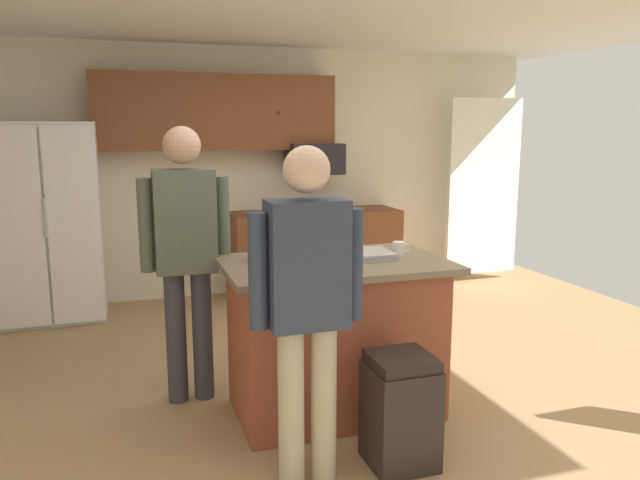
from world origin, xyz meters
TOP-DOWN VIEW (x-y plane):
  - floor at (0.00, 0.00)m, footprint 7.04×7.04m
  - back_wall at (0.00, 2.80)m, footprint 6.40×0.10m
  - french_door_window_panel at (2.60, 2.40)m, footprint 0.90×0.06m
  - cabinet_run_upper at (-0.40, 2.60)m, footprint 2.40×0.38m
  - cabinet_run_lower at (0.60, 2.48)m, footprint 1.80×0.63m
  - refrigerator at (-2.00, 2.38)m, footprint 0.90×0.76m
  - microwave_over_range at (0.60, 2.50)m, footprint 0.56×0.40m
  - kitchen_island at (-0.14, -0.26)m, footprint 1.37×0.87m
  - person_guest_by_door at (-0.99, 0.19)m, footprint 0.57×0.24m
  - person_elder_center at (-0.54, -0.98)m, footprint 0.57×0.22m
  - mug_blue_stoneware at (0.30, -0.24)m, footprint 0.12×0.08m
  - tumbler_amber at (-0.61, -0.07)m, footprint 0.06×0.06m
  - mug_ceramic_white at (-0.48, -0.47)m, footprint 0.12×0.08m
  - glass_dark_ale at (-0.30, -0.45)m, footprint 0.07×0.07m
  - glass_short_whisky at (-0.51, -0.19)m, footprint 0.07×0.07m
  - serving_tray at (0.01, -0.23)m, footprint 0.44×0.30m
  - trash_bin at (-0.02, -0.97)m, footprint 0.34×0.34m

SIDE VIEW (x-z plane):
  - floor at x=0.00m, z-range 0.00..0.00m
  - trash_bin at x=-0.02m, z-range 0.00..0.61m
  - cabinet_run_lower at x=0.60m, z-range 0.00..0.90m
  - kitchen_island at x=-0.14m, z-range 0.01..0.98m
  - refrigerator at x=-2.00m, z-range 0.00..1.83m
  - person_elder_center at x=-0.54m, z-range 0.13..1.83m
  - serving_tray at x=0.01m, z-range 0.97..1.01m
  - mug_ceramic_white at x=-0.48m, z-range 0.97..1.06m
  - mug_blue_stoneware at x=0.30m, z-range 0.97..1.07m
  - glass_dark_ale at x=-0.30m, z-range 0.97..1.09m
  - person_guest_by_door at x=-0.99m, z-range 0.15..1.93m
  - glass_short_whisky at x=-0.51m, z-range 0.97..1.11m
  - tumbler_amber at x=-0.61m, z-range 0.97..1.13m
  - french_door_window_panel at x=2.60m, z-range 0.10..2.10m
  - back_wall at x=0.00m, z-range 0.00..2.60m
  - microwave_over_range at x=0.60m, z-range 1.29..1.61m
  - cabinet_run_upper at x=-0.40m, z-range 1.55..2.30m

